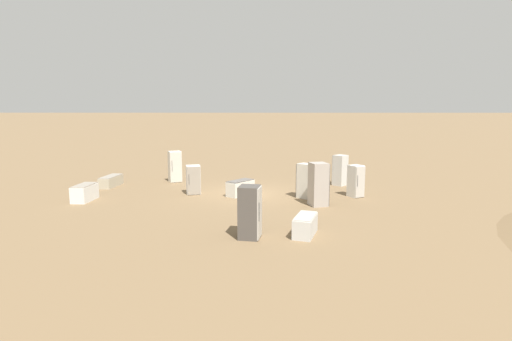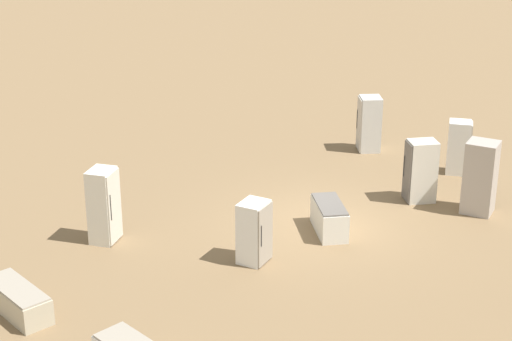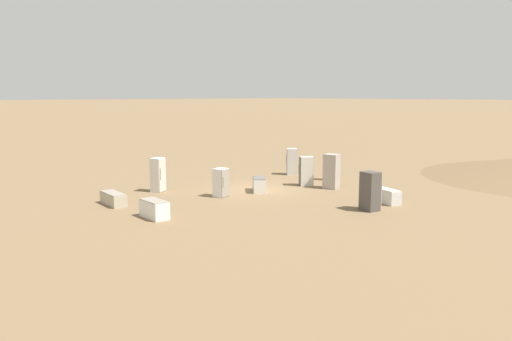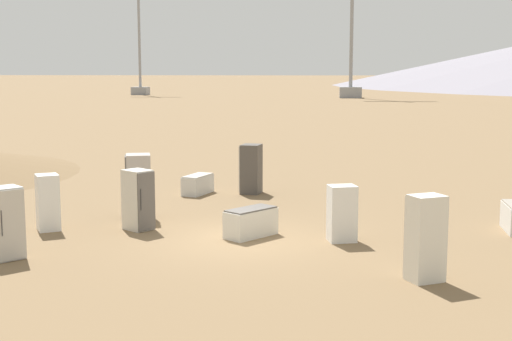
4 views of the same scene
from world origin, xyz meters
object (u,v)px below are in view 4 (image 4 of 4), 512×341
object	(u,v)px
discarded_fridge_2	(198,184)
discarded_fridge_9	(251,169)
discarded_fridge_0	(342,213)
discarded_fridge_3	(138,186)
discarded_fridge_7	(6,223)
discarded_fridge_5	(48,202)
discarded_fridge_1	(251,222)
power_pylon_3	(140,54)
discarded_fridge_6	(425,238)
discarded_fridge_4	(138,200)
power_pylon_2	(351,41)

from	to	relation	value
discarded_fridge_2	discarded_fridge_9	bearing A→B (deg)	-152.59
discarded_fridge_0	discarded_fridge_3	distance (m)	6.49
discarded_fridge_0	discarded_fridge_7	world-z (taller)	discarded_fridge_7
discarded_fridge_2	discarded_fridge_5	world-z (taller)	discarded_fridge_5
discarded_fridge_0	discarded_fridge_3	xyz separation A→B (m)	(6.06, -2.33, 0.23)
discarded_fridge_1	discarded_fridge_2	world-z (taller)	discarded_fridge_1
power_pylon_3	discarded_fridge_3	world-z (taller)	power_pylon_3
discarded_fridge_2	discarded_fridge_6	size ratio (longest dim) A/B	0.82
discarded_fridge_1	discarded_fridge_2	xyz separation A→B (m)	(2.62, -6.37, -0.04)
discarded_fridge_1	discarded_fridge_6	xyz separation A→B (m)	(-4.11, 3.65, 0.54)
discarded_fridge_0	discarded_fridge_9	xyz separation A→B (m)	(3.14, -6.99, 0.15)
discarded_fridge_7	discarded_fridge_5	bearing A→B (deg)	-133.04
discarded_fridge_4	discarded_fridge_7	distance (m)	4.07
discarded_fridge_6	discarded_fridge_2	bearing A→B (deg)	96.41
discarded_fridge_3	discarded_fridge_9	world-z (taller)	discarded_fridge_3
discarded_fridge_4	power_pylon_2	bearing A→B (deg)	-147.63
power_pylon_3	discarded_fridge_3	size ratio (longest dim) A/B	11.82
discarded_fridge_4	discarded_fridge_5	size ratio (longest dim) A/B	1.07
discarded_fridge_3	discarded_fridge_9	size ratio (longest dim) A/B	1.09
power_pylon_2	power_pylon_3	xyz separation A→B (m)	(36.27, -9.63, -1.66)
power_pylon_2	discarded_fridge_3	size ratio (longest dim) A/B	14.57
discarded_fridge_1	power_pylon_3	bearing A→B (deg)	-35.31
discarded_fridge_2	discarded_fridge_5	distance (m)	6.92
discarded_fridge_3	discarded_fridge_9	xyz separation A→B (m)	(-2.91, -4.65, -0.08)
discarded_fridge_1	discarded_fridge_2	distance (m)	6.89
power_pylon_2	discarded_fridge_6	world-z (taller)	power_pylon_2
power_pylon_2	power_pylon_3	world-z (taller)	power_pylon_2
discarded_fridge_0	discarded_fridge_5	size ratio (longest dim) A/B	0.94
discarded_fridge_0	discarded_fridge_6	size ratio (longest dim) A/B	0.80
discarded_fridge_2	discarded_fridge_5	size ratio (longest dim) A/B	0.97
discarded_fridge_9	power_pylon_2	bearing A→B (deg)	5.04
discarded_fridge_1	discarded_fridge_4	size ratio (longest dim) A/B	0.93
discarded_fridge_6	discarded_fridge_5	bearing A→B (deg)	131.14
discarded_fridge_5	discarded_fridge_7	size ratio (longest dim) A/B	0.91
power_pylon_2	discarded_fridge_2	bearing A→B (deg)	84.72
power_pylon_2	discarded_fridge_9	distance (m)	88.51
discarded_fridge_3	discarded_fridge_7	size ratio (longest dim) A/B	1.12
discarded_fridge_2	discarded_fridge_6	xyz separation A→B (m)	(-6.72, 10.02, 0.58)
power_pylon_2	power_pylon_3	bearing A→B (deg)	-14.88
power_pylon_2	discarded_fridge_7	xyz separation A→B (m)	(11.05, 97.49, -7.94)
discarded_fridge_0	power_pylon_3	bearing A→B (deg)	92.32
power_pylon_2	discarded_fridge_3	bearing A→B (deg)	84.34
discarded_fridge_2	discarded_fridge_9	xyz separation A→B (m)	(-1.89, -0.34, 0.54)
power_pylon_3	discarded_fridge_7	size ratio (longest dim) A/B	13.26
discarded_fridge_0	discarded_fridge_4	size ratio (longest dim) A/B	0.87
power_pylon_2	discarded_fridge_0	xyz separation A→B (m)	(3.13, 94.92, -8.06)
power_pylon_3	discarded_fridge_6	world-z (taller)	power_pylon_3
discarded_fridge_2	discarded_fridge_3	distance (m)	4.48
discarded_fridge_7	power_pylon_3	bearing A→B (deg)	-123.84
discarded_fridge_2	discarded_fridge_5	xyz separation A→B (m)	(3.11, 6.17, 0.44)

